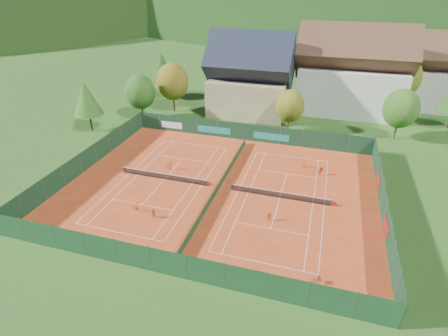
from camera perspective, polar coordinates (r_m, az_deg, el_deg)
ground at (r=46.36m, az=-0.71°, el=-3.33°), size 600.00×600.00×0.00m
clay_pad at (r=46.35m, az=-0.71°, el=-3.31°), size 40.00×32.00×0.01m
court_markings_left at (r=49.00m, az=-9.68°, el=-1.81°), size 11.03×23.83×0.00m
court_markings_right at (r=44.97m, az=9.10°, el=-4.83°), size 11.03×23.83×0.00m
tennis_net_left at (r=48.69m, az=-9.56°, el=-1.34°), size 13.30×0.10×1.02m
tennis_net_right at (r=44.69m, az=9.34°, el=-4.33°), size 13.30×0.10×1.02m
court_divider at (r=46.09m, az=-0.72°, el=-2.79°), size 0.03×28.80×1.00m
fence_north at (r=59.49m, az=3.48°, el=5.88°), size 40.00×0.10×3.00m
fence_south at (r=33.73m, az=-9.16°, el=-15.11°), size 40.00×0.04×3.00m
fence_west at (r=54.31m, az=-21.31°, el=1.51°), size 0.04×32.00×3.00m
fence_east at (r=44.81m, az=24.62°, el=-5.31°), size 0.09×32.00×3.00m
chalet at (r=71.31m, az=4.31°, el=14.17°), size 16.20×12.00×16.00m
hotel_block_a at (r=75.50m, az=20.05°, el=13.99°), size 21.60×11.00×17.25m
hotel_block_b at (r=85.31m, az=29.43°, el=13.11°), size 17.28×10.00×15.50m
tree_west_front at (r=69.35m, az=-13.54°, el=11.98°), size 5.72×5.72×8.69m
tree_west_mid at (r=72.48m, az=-8.43°, el=13.74°), size 6.44×6.44×9.78m
tree_west_back at (r=81.86m, az=-10.07°, el=15.84°), size 5.60×5.60×10.00m
tree_center at (r=62.92m, az=10.70°, el=9.90°), size 5.01×5.01×7.60m
tree_east_front at (r=65.48m, az=26.93°, el=8.63°), size 5.72×5.72×8.69m
tree_west_side at (r=66.12m, az=-21.60°, el=10.55°), size 5.04×5.04×9.00m
tree_east_back at (r=80.68m, az=27.13°, el=13.01°), size 7.15×7.15×10.86m
mountain_backdrop at (r=278.88m, az=20.32°, el=13.91°), size 820.00×530.00×242.00m
ball_hopper at (r=34.38m, az=15.28°, el=-17.11°), size 0.34×0.34×0.80m
loose_ball_0 at (r=44.19m, az=-16.59°, el=-6.44°), size 0.07×0.07×0.07m
loose_ball_1 at (r=35.88m, az=3.87°, el=-14.67°), size 0.07×0.07×0.07m
loose_ball_2 at (r=50.35m, az=3.06°, el=-0.48°), size 0.07×0.07×0.07m
loose_ball_3 at (r=54.44m, az=-0.10°, el=1.96°), size 0.07×0.07×0.07m
loose_ball_4 at (r=40.92m, az=13.71°, el=-9.19°), size 0.07×0.07×0.07m
player_left_near at (r=42.84m, az=-14.04°, el=-6.08°), size 0.61×0.45×1.55m
player_left_mid at (r=41.45m, az=-11.44°, el=-7.32°), size 0.72×0.63×1.24m
player_left_far at (r=50.88m, az=-8.77°, el=0.46°), size 1.03×0.67×1.51m
player_right_near at (r=40.54m, az=7.42°, el=-7.84°), size 0.79×0.66×1.26m
player_right_far_a at (r=52.34m, az=12.89°, el=0.71°), size 0.71×0.65×1.23m
player_right_far_b at (r=50.83m, az=15.48°, el=-0.46°), size 1.27×1.00×1.35m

